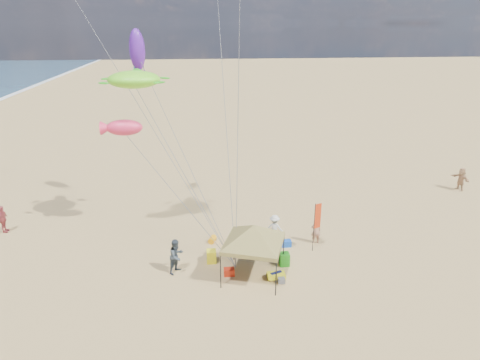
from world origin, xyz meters
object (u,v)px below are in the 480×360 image
Objects in this scene: chair_yellow at (211,256)px; chair_green at (284,259)px; cooler_blue at (286,243)px; person_far_c at (461,179)px; feather_flag at (317,219)px; person_near_c at (274,228)px; beach_cart at (276,275)px; person_near_b at (177,256)px; canopy_tent at (254,227)px; cooler_red at (229,272)px; person_near_a at (316,231)px; person_far_a at (3,219)px.

chair_green is at bearing -10.29° from chair_yellow.
cooler_blue is 0.30× the size of person_far_c.
feather_flag is 2.74m from person_near_c.
person_far_c is (15.71, 9.20, 0.54)m from chair_green.
beach_cart is 0.55× the size of person_near_c.
cooler_blue is 6.54m from person_near_b.
canopy_tent is 2.75× the size of person_near_b.
cooler_red is 0.30× the size of person_far_c.
feather_flag is at bearing 70.64° from person_near_a.
cooler_blue is 16.84m from person_far_c.
feather_flag is 5.41× the size of cooler_blue.
cooler_red is at bearing -62.78° from person_near_b.
person_near_c is at bearing 27.89° from chair_yellow.
beach_cart is at bearing 99.27° from person_near_c.
beach_cart is (2.33, -0.59, 0.01)m from cooler_red.
cooler_red is 14.77m from person_far_a.
beach_cart is 4.57m from person_near_a.
cooler_red is at bearing 26.26° from person_near_a.
beach_cart is at bearing -110.61° from cooler_blue.
cooler_blue is at bearing 50.82° from canopy_tent.
cooler_blue is 4.55m from chair_yellow.
person_near_b is 6.25m from person_near_c.
person_near_c is at bearing 64.11° from canopy_tent.
person_near_c is 0.95× the size of person_far_a.
person_near_a is 8.26m from person_near_b.
beach_cart is at bearing -136.38° from feather_flag.
chair_green is at bearing -105.15° from cooler_blue.
chair_yellow is 0.44× the size of person_near_a.
cooler_blue is 3.42m from beach_cart.
person_near_b is at bearing 167.19° from cooler_red.
person_near_b is (-7.69, -1.40, -1.02)m from feather_flag.
feather_flag is at bearing -39.66° from person_near_b.
canopy_tent is at bearing -75.91° from person_far_c.
cooler_blue is 0.29× the size of person_near_b.
person_far_c is (15.18, 7.24, 0.70)m from cooler_blue.
person_far_c is at bearing -154.14° from person_near_a.
chair_green is 2.75m from person_near_c.
person_far_c reaches higher than person_near_c.
chair_yellow is at bearing 169.71° from chair_green.
chair_yellow is 0.43× the size of person_near_c.
person_near_a is at bearing 6.88° from cooler_blue.
person_far_c is (19.56, 8.50, 0.54)m from chair_yellow.
feather_flag is 2.92m from chair_green.
cooler_red is 3.08m from chair_green.
canopy_tent reaches higher than person_far_c.
chair_green is (-0.53, -1.95, 0.16)m from cooler_blue.
person_near_c is at bearing 127.04° from cooler_blue.
person_far_a reaches higher than person_near_a.
person_far_a is (-10.72, 5.64, -0.07)m from person_near_b.
feather_flag is 4.17× the size of chair_green.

